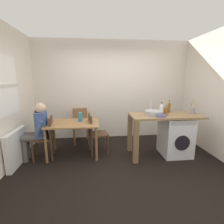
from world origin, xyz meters
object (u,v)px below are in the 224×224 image
chair_opposite (95,132)px  mixing_bowl (161,116)px  dining_table (73,127)px  bottle_squat_brown (166,110)px  vase (80,117)px  bottle_tall_green (161,109)px  bottle_clear_small (169,107)px  utensil_crock (192,110)px  chair_spare_by_wall (81,123)px  chair_person_seat (46,135)px  seated_person (37,128)px  washing_machine (175,136)px

chair_opposite → mixing_bowl: bearing=61.5°
dining_table → bottle_squat_brown: 2.05m
mixing_bowl → vase: bearing=163.0°
bottle_squat_brown → vase: bottle_squat_brown is taller
bottle_tall_green → bottle_clear_small: bottle_clear_small is taller
dining_table → utensil_crock: 2.64m
chair_spare_by_wall → bottle_clear_small: 2.26m
bottle_squat_brown → mixing_bowl: bearing=-129.9°
vase → bottle_clear_small: bearing=-2.8°
vase → chair_person_seat: bearing=-164.7°
bottle_clear_small → utensil_crock: utensil_crock is taller
dining_table → chair_opposite: size_ratio=1.22×
bottle_clear_small → dining_table: bearing=-179.9°
bottle_clear_small → utensil_crock: (0.47, -0.15, -0.06)m
dining_table → mixing_bowl: size_ratio=5.84×
bottle_tall_green → vase: (-1.78, 0.21, -0.19)m
seated_person → washing_machine: bearing=-99.4°
chair_opposite → bottle_clear_small: bottle_clear_small is taller
bottle_tall_green → chair_spare_by_wall: bearing=154.5°
dining_table → washing_machine: size_ratio=1.28×
seated_person → bottle_clear_small: seated_person is taller
dining_table → utensil_crock: size_ratio=3.67×
mixing_bowl → vase: mixing_bowl is taller
utensil_crock → vase: 2.48m
chair_opposite → mixing_bowl: size_ratio=4.78×
chair_spare_by_wall → utensil_crock: size_ratio=3.00×
utensil_crock → vase: utensil_crock is taller
seated_person → mixing_bowl: seated_person is taller
washing_machine → bottle_squat_brown: (-0.23, 0.06, 0.57)m
mixing_bowl → vase: 1.72m
chair_person_seat → bottle_squat_brown: bearing=-98.9°
chair_person_seat → washing_machine: 2.79m
chair_opposite → bottle_clear_small: 1.75m
chair_person_seat → mixing_bowl: mixing_bowl is taller
dining_table → chair_opposite: (0.48, 0.04, -0.14)m
chair_opposite → vase: bearing=-111.0°
bottle_tall_green → washing_machine: bearing=-17.3°
vase → seated_person: bearing=-166.1°
chair_opposite → bottle_squat_brown: size_ratio=4.80×
chair_spare_by_wall → chair_person_seat: bearing=44.2°
chair_opposite → washing_machine: bearing=72.1°
seated_person → utensil_crock: size_ratio=4.01×
bottle_tall_green → bottle_clear_small: size_ratio=0.91×
mixing_bowl → bottle_squat_brown: bearing=50.1°
vase → utensil_crock: bearing=-5.8°
mixing_bowl → bottle_tall_green: bearing=65.7°
dining_table → chair_spare_by_wall: 0.79m
chair_person_seat → washing_machine: chair_person_seat is taller
chair_spare_by_wall → seated_person: size_ratio=0.75×
seated_person → mixing_bowl: 2.53m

